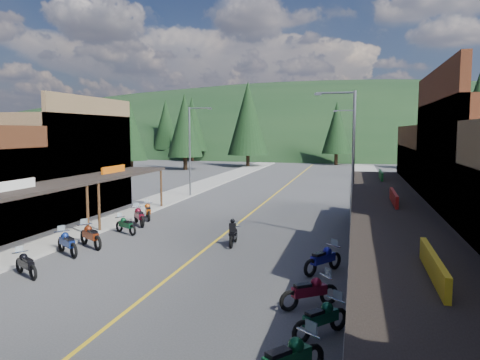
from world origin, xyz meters
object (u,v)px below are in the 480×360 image
Objects in this scene: pine_11 at (478,119)px; bike_east_8 at (323,258)px; streetlight_3 at (353,146)px; bike_east_6 at (321,317)px; bike_west_12 at (148,210)px; pine_10 at (185,125)px; bike_west_7 at (26,263)px; streetlight_1 at (191,147)px; bike_west_11 at (139,215)px; bike_west_10 at (126,224)px; streetlight_2 at (350,159)px; pine_2 at (248,118)px; bike_west_9 at (90,235)px; bike_west_8 at (67,242)px; pine_1 at (192,124)px; pine_8 at (130,130)px; shop_east_3 at (474,191)px; bike_east_7 at (309,290)px; rider_on_bike at (233,234)px; pine_3 at (337,128)px; pine_7 at (166,125)px; pine_0 at (97,128)px; bike_east_5 at (287,358)px; pine_4 at (428,122)px; pedestrian_east_b at (371,213)px; shop_west_3 at (48,165)px.

bike_east_8 is at bearing -111.24° from pine_11.
streetlight_3 is 3.80× the size of bike_east_6.
pine_10 is at bearing 77.57° from bike_west_12.
bike_west_7 is (-25.70, -39.41, -6.62)m from pine_11.
bike_west_11 is at bearing -85.23° from streetlight_1.
pine_10 reaches higher than bike_west_11.
pine_10 reaches higher than bike_west_10.
bike_west_12 is (-13.16, 3.24, -3.83)m from streetlight_2.
pine_2 is 6.65× the size of bike_east_6.
streetlight_1 is at bearing -149.30° from pine_11.
bike_west_9 is 1.04× the size of bike_east_8.
bike_west_8 is 1.15× the size of bike_west_10.
pine_8 is at bearing -86.19° from pine_1.
bike_east_7 is (-7.94, -13.36, -1.91)m from shop_east_3.
pine_3 is at bearing 82.21° from rider_on_bike.
streetlight_2 is at bearing -90.00° from streetlight_3.
bike_east_8 is at bearing -62.83° from pine_7.
bike_west_9 is 7.27m from rider_on_bike.
pine_0 is at bearing 59.32° from bike_west_7.
pine_1 is 70.69m from bike_west_8.
bike_east_5 is (29.77, -76.98, -6.58)m from pine_1.
pine_4 reaches higher than bike_west_8.
bike_east_6 is at bearing -100.29° from pine_4.
pine_4 is (24.95, 38.00, 2.78)m from streetlight_1.
pine_10 is 5.51× the size of bike_east_6.
bike_east_7 is at bearing -64.10° from rider_on_bike.
pine_4 is 57.27m from rider_on_bike.
shop_east_3 is 4.83× the size of bike_west_8.
bike_west_11 is at bearing 164.97° from bike_east_5.
bike_east_7 reaches higher than bike_east_6.
pedestrian_east_b is at bearing -34.26° from streetlight_1.
pine_1 reaches higher than rider_on_bike.
pedestrian_east_b is at bearing -101.42° from pine_4.
bike_east_7 is 1.34× the size of pedestrian_east_b.
bike_west_7 is at bearing -150.38° from bike_west_10.
pine_10 reaches higher than bike_west_9.
pine_2 is 21.73m from pine_8.
pedestrian_east_b is (1.28, -18.34, -3.50)m from streetlight_3.
pedestrian_east_b is (1.28, 3.66, -3.50)m from streetlight_2.
bike_east_5 is at bearing 37.97° from pedestrian_east_b.
pine_10 is (-22.00, -16.00, 0.30)m from pine_3.
bike_east_5 is at bearing -61.76° from bike_east_6.
pine_4 is (28.00, 2.00, -0.75)m from pine_2.
bike_west_11 is at bearing 174.37° from streetlight_2.
streetlight_1 is 4.94× the size of pedestrian_east_b.
bike_west_11 is (16.11, -30.73, -5.33)m from pine_8.
streetlight_1 reaches higher than bike_east_8.
pedestrian_east_b is at bearing -15.92° from bike_west_7.
pine_8 is at bearing 141.25° from shop_east_3.
streetlight_1 is (6.83, 10.70, 0.94)m from shop_west_3.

